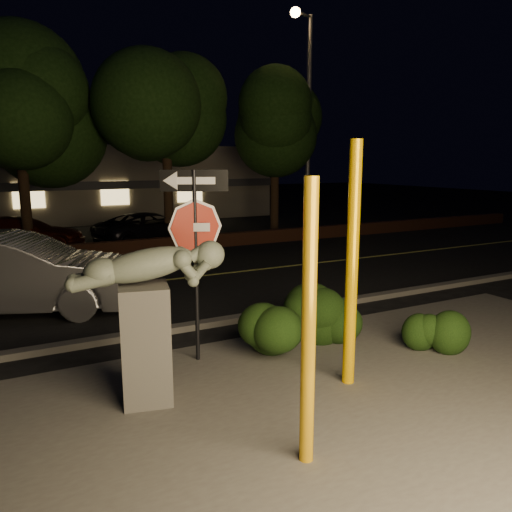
{
  "coord_description": "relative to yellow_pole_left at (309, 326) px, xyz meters",
  "views": [
    {
      "loc": [
        -3.45,
        -5.82,
        3.2
      ],
      "look_at": [
        0.43,
        1.58,
        1.6
      ],
      "focal_mm": 35.0,
      "sensor_mm": 36.0,
      "label": 1
    }
  ],
  "objects": [
    {
      "name": "ground",
      "position": [
        0.7,
        11.74,
        -1.53
      ],
      "size": [
        90.0,
        90.0,
        0.0
      ],
      "primitive_type": "plane",
      "color": "black",
      "rests_on": "ground"
    },
    {
      "name": "patio",
      "position": [
        0.7,
        0.74,
        -1.52
      ],
      "size": [
        14.0,
        6.0,
        0.02
      ],
      "primitive_type": "cube",
      "color": "#4C4944",
      "rests_on": "ground"
    },
    {
      "name": "road",
      "position": [
        0.7,
        8.74,
        -1.52
      ],
      "size": [
        80.0,
        8.0,
        0.01
      ],
      "primitive_type": "cube",
      "color": "black",
      "rests_on": "ground"
    },
    {
      "name": "lane_marking",
      "position": [
        0.7,
        8.74,
        -1.51
      ],
      "size": [
        80.0,
        0.12,
        0.0
      ],
      "primitive_type": "cube",
      "color": "#C1C04D",
      "rests_on": "road"
    },
    {
      "name": "curb",
      "position": [
        0.7,
        4.64,
        -1.47
      ],
      "size": [
        80.0,
        0.25,
        0.12
      ],
      "primitive_type": "cube",
      "color": "#4C4944",
      "rests_on": "ground"
    },
    {
      "name": "brick_wall",
      "position": [
        0.7,
        13.04,
        -1.28
      ],
      "size": [
        40.0,
        0.35,
        0.5
      ],
      "primitive_type": "cube",
      "color": "#4C2618",
      "rests_on": "ground"
    },
    {
      "name": "parking_lot",
      "position": [
        0.7,
        18.74,
        -1.52
      ],
      "size": [
        40.0,
        12.0,
        0.01
      ],
      "primitive_type": "cube",
      "color": "black",
      "rests_on": "ground"
    },
    {
      "name": "building",
      "position": [
        0.7,
        26.73,
        0.47
      ],
      "size": [
        22.0,
        10.2,
        4.0
      ],
      "color": "#6D6557",
      "rests_on": "ground"
    },
    {
      "name": "tree_far_b",
      "position": [
        -1.8,
        14.94,
        4.52
      ],
      "size": [
        5.2,
        5.2,
        8.41
      ],
      "color": "black",
      "rests_on": "ground"
    },
    {
      "name": "tree_far_c",
      "position": [
        3.2,
        14.54,
        4.13
      ],
      "size": [
        4.8,
        4.8,
        7.84
      ],
      "color": "black",
      "rests_on": "ground"
    },
    {
      "name": "tree_far_d",
      "position": [
        8.2,
        15.04,
        3.89
      ],
      "size": [
        4.4,
        4.4,
        7.42
      ],
      "color": "black",
      "rests_on": "ground"
    },
    {
      "name": "yellow_pole_left",
      "position": [
        0.0,
        0.0,
        0.0
      ],
      "size": [
        0.15,
        0.15,
        3.06
      ],
      "primitive_type": "cylinder",
      "color": "gold",
      "rests_on": "ground"
    },
    {
      "name": "yellow_pole_right",
      "position": [
        1.61,
        1.34,
        0.22
      ],
      "size": [
        0.17,
        0.17,
        3.49
      ],
      "primitive_type": "cylinder",
      "color": "#FEB900",
      "rests_on": "ground"
    },
    {
      "name": "signpost",
      "position": [
        -0.03,
        3.15,
        0.65
      ],
      "size": [
        0.96,
        0.45,
        3.07
      ],
      "rotation": [
        0.0,
        0.0,
        -0.42
      ],
      "color": "black",
      "rests_on": "ground"
    },
    {
      "name": "sculpture",
      "position": [
        -1.1,
        2.13,
        -0.19
      ],
      "size": [
        2.03,
        0.94,
        2.17
      ],
      "rotation": [
        0.0,
        0.0,
        -0.22
      ],
      "color": "#4C4944",
      "rests_on": "ground"
    },
    {
      "name": "hedge_center",
      "position": [
        1.63,
        2.73,
        -1.01
      ],
      "size": [
        2.11,
        1.19,
        1.04
      ],
      "primitive_type": "ellipsoid",
      "rotation": [
        0.0,
        0.0,
        0.13
      ],
      "color": "black",
      "rests_on": "ground"
    },
    {
      "name": "hedge_right",
      "position": [
        2.0,
        3.16,
        -0.91
      ],
      "size": [
        2.08,
        1.42,
        1.24
      ],
      "primitive_type": "ellipsoid",
      "rotation": [
        0.0,
        0.0,
        0.23
      ],
      "color": "black",
      "rests_on": "ground"
    },
    {
      "name": "hedge_far_right",
      "position": [
        3.72,
        1.71,
        -1.08
      ],
      "size": [
        1.46,
        1.14,
        0.89
      ],
      "primitive_type": "ellipsoid",
      "rotation": [
        0.0,
        0.0,
        0.29
      ],
      "color": "black",
      "rests_on": "ground"
    },
    {
      "name": "streetlight",
      "position": [
        9.19,
        14.16,
        3.9
      ],
      "size": [
        1.29,
        0.72,
        9.13
      ],
      "rotation": [
        0.0,
        0.0,
        0.4
      ],
      "color": "#525258",
      "rests_on": "ground"
    },
    {
      "name": "silver_sedan",
      "position": [
        -2.52,
        7.38,
        -0.68
      ],
      "size": [
        5.47,
        3.55,
        1.7
      ],
      "primitive_type": "imported",
      "rotation": [
        0.0,
        0.0,
        1.2
      ],
      "color": "#B3B3B8",
      "rests_on": "ground"
    },
    {
      "name": "parked_car_darkred",
      "position": [
        -1.9,
        15.72,
        -0.92
      ],
      "size": [
        4.54,
        2.94,
        1.22
      ],
      "primitive_type": "imported",
      "rotation": [
        0.0,
        0.0,
        1.26
      ],
      "color": "#401006",
      "rests_on": "ground"
    },
    {
      "name": "parked_car_dark",
      "position": [
        2.62,
        14.99,
        -0.91
      ],
      "size": [
        4.81,
        3.14,
        1.23
      ],
      "primitive_type": "imported",
      "rotation": [
        0.0,
        0.0,
        1.84
      ],
      "color": "black",
      "rests_on": "ground"
    }
  ]
}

